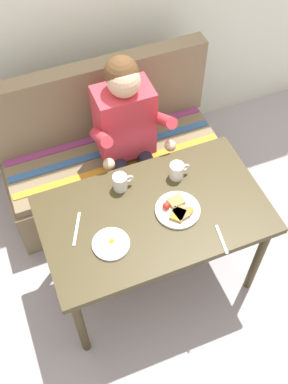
{
  "coord_description": "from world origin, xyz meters",
  "views": [
    {
      "loc": [
        -0.55,
        -1.25,
        2.76
      ],
      "look_at": [
        0.0,
        0.15,
        0.72
      ],
      "focal_mm": 43.5,
      "sensor_mm": 36.0,
      "label": 1
    }
  ],
  "objects_px": {
    "person": "(129,131)",
    "coffee_mug_second": "(121,182)",
    "fork": "(222,239)",
    "plate_eggs": "(111,244)",
    "coffee_mug": "(177,170)",
    "table": "(154,221)",
    "couch": "(111,159)",
    "knife": "(77,229)",
    "plate_breakfast": "(178,210)"
  },
  "relations": [
    {
      "from": "coffee_mug",
      "to": "person",
      "type": "bearing_deg",
      "value": 107.77
    },
    {
      "from": "fork",
      "to": "knife",
      "type": "xyz_separation_m",
      "value": [
        -0.66,
        0.33,
        0.0
      ]
    },
    {
      "from": "couch",
      "to": "plate_breakfast",
      "type": "xyz_separation_m",
      "value": [
        0.11,
        -0.8,
        0.41
      ]
    },
    {
      "from": "plate_eggs",
      "to": "coffee_mug_second",
      "type": "relative_size",
      "value": 1.61
    },
    {
      "from": "plate_eggs",
      "to": "coffee_mug_second",
      "type": "xyz_separation_m",
      "value": [
        0.17,
        0.32,
        0.04
      ]
    },
    {
      "from": "table",
      "to": "person",
      "type": "xyz_separation_m",
      "value": [
        0.08,
        0.59,
        0.09
      ]
    },
    {
      "from": "couch",
      "to": "fork",
      "type": "xyz_separation_m",
      "value": [
        0.25,
        -1.04,
        0.4
      ]
    },
    {
      "from": "couch",
      "to": "knife",
      "type": "bearing_deg",
      "value": -119.93
    },
    {
      "from": "coffee_mug",
      "to": "coffee_mug_second",
      "type": "height_order",
      "value": "same"
    },
    {
      "from": "plate_breakfast",
      "to": "fork",
      "type": "bearing_deg",
      "value": -60.06
    },
    {
      "from": "knife",
      "to": "coffee_mug",
      "type": "bearing_deg",
      "value": 36.59
    },
    {
      "from": "fork",
      "to": "knife",
      "type": "relative_size",
      "value": 0.85
    },
    {
      "from": "plate_breakfast",
      "to": "knife",
      "type": "relative_size",
      "value": 1.19
    },
    {
      "from": "couch",
      "to": "plate_breakfast",
      "type": "height_order",
      "value": "couch"
    },
    {
      "from": "person",
      "to": "coffee_mug_second",
      "type": "bearing_deg",
      "value": -116.36
    },
    {
      "from": "plate_eggs",
      "to": "coffee_mug",
      "type": "height_order",
      "value": "coffee_mug"
    },
    {
      "from": "fork",
      "to": "table",
      "type": "bearing_deg",
      "value": 140.59
    },
    {
      "from": "person",
      "to": "coffee_mug_second",
      "type": "xyz_separation_m",
      "value": [
        -0.18,
        -0.37,
        0.04
      ]
    },
    {
      "from": "person",
      "to": "table",
      "type": "bearing_deg",
      "value": -97.25
    },
    {
      "from": "person",
      "to": "plate_eggs",
      "type": "distance_m",
      "value": 0.78
    },
    {
      "from": "table",
      "to": "fork",
      "type": "height_order",
      "value": "fork"
    },
    {
      "from": "couch",
      "to": "coffee_mug_second",
      "type": "bearing_deg",
      "value": -101.26
    },
    {
      "from": "coffee_mug",
      "to": "knife",
      "type": "distance_m",
      "value": 0.63
    },
    {
      "from": "table",
      "to": "person",
      "type": "height_order",
      "value": "person"
    },
    {
      "from": "plate_breakfast",
      "to": "plate_eggs",
      "type": "bearing_deg",
      "value": -171.19
    },
    {
      "from": "knife",
      "to": "coffee_mug_second",
      "type": "bearing_deg",
      "value": 53.97
    },
    {
      "from": "couch",
      "to": "person",
      "type": "height_order",
      "value": "person"
    },
    {
      "from": "plate_breakfast",
      "to": "couch",
      "type": "bearing_deg",
      "value": 98.12
    },
    {
      "from": "couch",
      "to": "coffee_mug_second",
      "type": "distance_m",
      "value": 0.72
    },
    {
      "from": "person",
      "to": "coffee_mug",
      "type": "height_order",
      "value": "person"
    },
    {
      "from": "person",
      "to": "plate_eggs",
      "type": "height_order",
      "value": "person"
    },
    {
      "from": "couch",
      "to": "coffee_mug_second",
      "type": "xyz_separation_m",
      "value": [
        -0.11,
        -0.55,
        0.45
      ]
    },
    {
      "from": "plate_breakfast",
      "to": "table",
      "type": "bearing_deg",
      "value": 160.71
    },
    {
      "from": "coffee_mug",
      "to": "fork",
      "type": "height_order",
      "value": "coffee_mug"
    },
    {
      "from": "coffee_mug",
      "to": "coffee_mug_second",
      "type": "distance_m",
      "value": 0.32
    },
    {
      "from": "couch",
      "to": "coffee_mug",
      "type": "distance_m",
      "value": 0.77
    },
    {
      "from": "plate_eggs",
      "to": "coffee_mug_second",
      "type": "bearing_deg",
      "value": 62.23
    },
    {
      "from": "plate_eggs",
      "to": "table",
      "type": "bearing_deg",
      "value": 20.01
    },
    {
      "from": "fork",
      "to": "couch",
      "type": "bearing_deg",
      "value": 112.0
    },
    {
      "from": "plate_breakfast",
      "to": "plate_eggs",
      "type": "height_order",
      "value": "plate_breakfast"
    },
    {
      "from": "fork",
      "to": "plate_eggs",
      "type": "bearing_deg",
      "value": 169.91
    },
    {
      "from": "plate_eggs",
      "to": "coffee_mug",
      "type": "xyz_separation_m",
      "value": [
        0.48,
        0.28,
        0.04
      ]
    },
    {
      "from": "table",
      "to": "plate_breakfast",
      "type": "height_order",
      "value": "plate_breakfast"
    },
    {
      "from": "coffee_mug",
      "to": "coffee_mug_second",
      "type": "bearing_deg",
      "value": 172.7
    },
    {
      "from": "plate_eggs",
      "to": "fork",
      "type": "distance_m",
      "value": 0.56
    },
    {
      "from": "person",
      "to": "coffee_mug_second",
      "type": "relative_size",
      "value": 10.27
    },
    {
      "from": "table",
      "to": "plate_breakfast",
      "type": "bearing_deg",
      "value": -19.29
    },
    {
      "from": "couch",
      "to": "person",
      "type": "relative_size",
      "value": 1.19
    },
    {
      "from": "couch",
      "to": "plate_eggs",
      "type": "bearing_deg",
      "value": -107.75
    },
    {
      "from": "plate_eggs",
      "to": "knife",
      "type": "bearing_deg",
      "value": 131.18
    }
  ]
}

